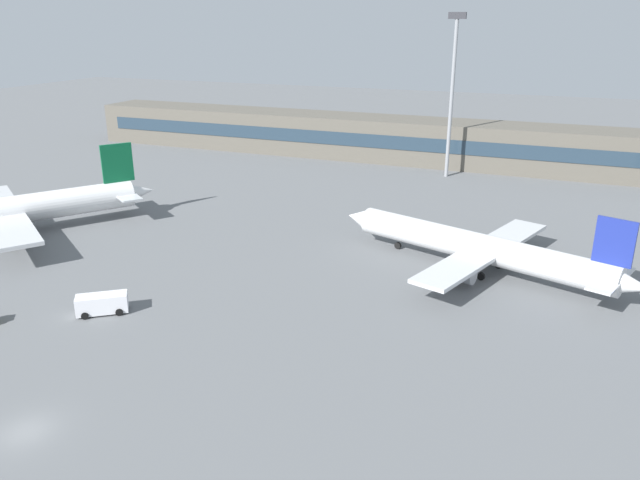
{
  "coord_description": "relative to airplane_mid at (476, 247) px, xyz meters",
  "views": [
    {
      "loc": [
        34.95,
        -27.59,
        29.33
      ],
      "look_at": [
        7.8,
        40.0,
        3.0
      ],
      "focal_mm": 34.52,
      "sensor_mm": 36.0,
      "label": 1
    }
  ],
  "objects": [
    {
      "name": "service_van_white",
      "position": [
        -34.58,
        -26.75,
        -1.88
      ],
      "size": [
        5.37,
        4.7,
        2.08
      ],
      "color": "white",
      "rests_on": "ground_plane"
    },
    {
      "name": "airplane_mid",
      "position": [
        0.0,
        0.0,
        0.0
      ],
      "size": [
        38.52,
        27.5,
        9.82
      ],
      "color": "silver",
      "rests_on": "ground_plane"
    },
    {
      "name": "floodlight_tower_west",
      "position": [
        -12.51,
        46.52,
        14.29
      ],
      "size": [
        3.2,
        0.8,
        30.39
      ],
      "color": "gray",
      "rests_on": "ground_plane"
    },
    {
      "name": "terminal_building",
      "position": [
        -26.47,
        57.31,
        1.51
      ],
      "size": [
        145.18,
        12.13,
        9.0
      ],
      "color": "#5B564C",
      "rests_on": "ground_plane"
    },
    {
      "name": "ground_plane",
      "position": [
        -26.47,
        -4.81,
        -2.99
      ],
      "size": [
        400.0,
        400.0,
        0.0
      ],
      "primitive_type": "plane",
      "color": "slate"
    }
  ]
}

